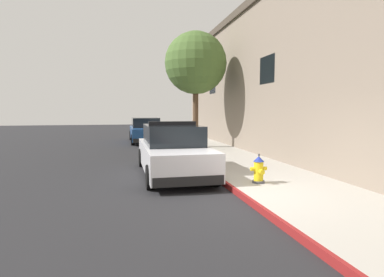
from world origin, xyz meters
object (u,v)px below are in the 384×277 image
(parked_car_silver_ahead, at_px, (145,131))
(fire_hydrant, at_px, (259,170))
(street_tree, at_px, (196,63))
(police_cruiser, at_px, (173,151))

(parked_car_silver_ahead, bearing_deg, fire_hydrant, -81.27)
(fire_hydrant, bearing_deg, street_tree, 88.21)
(parked_car_silver_ahead, height_order, street_tree, street_tree)
(parked_car_silver_ahead, height_order, fire_hydrant, parked_car_silver_ahead)
(police_cruiser, height_order, parked_car_silver_ahead, police_cruiser)
(police_cruiser, relative_size, fire_hydrant, 6.37)
(street_tree, bearing_deg, parked_car_silver_ahead, 115.90)
(police_cruiser, xyz_separation_m, street_tree, (2.15, 6.00, 3.65))
(parked_car_silver_ahead, bearing_deg, street_tree, -64.10)
(parked_car_silver_ahead, distance_m, street_tree, 6.27)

